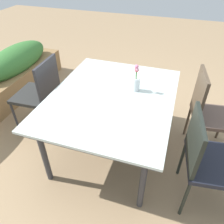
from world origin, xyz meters
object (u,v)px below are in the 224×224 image
at_px(flower_vase, 136,81).
at_px(dining_table, 112,100).
at_px(chair_far_side, 40,91).
at_px(chair_near_left, 208,157).
at_px(chair_near_right, 207,110).

bearing_deg(flower_vase, dining_table, 130.00).
bearing_deg(chair_far_side, flower_vase, -90.39).
bearing_deg(dining_table, flower_vase, -50.00).
height_order(dining_table, chair_near_left, chair_near_left).
bearing_deg(dining_table, chair_far_side, 82.96).
bearing_deg(chair_near_right, chair_far_side, -91.66).
distance_m(chair_near_right, flower_vase, 0.81).
relative_size(chair_near_right, flower_vase, 3.30).
bearing_deg(chair_near_left, flower_vase, -131.62).
bearing_deg(flower_vase, chair_far_side, 92.59).
bearing_deg(chair_near_left, chair_far_side, -110.77).
distance_m(dining_table, chair_near_right, 1.00).
xyz_separation_m(dining_table, chair_near_left, (-0.34, -0.94, -0.13)).
xyz_separation_m(chair_far_side, chair_near_left, (-0.46, -1.87, 0.01)).
bearing_deg(chair_near_left, dining_table, -117.10).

